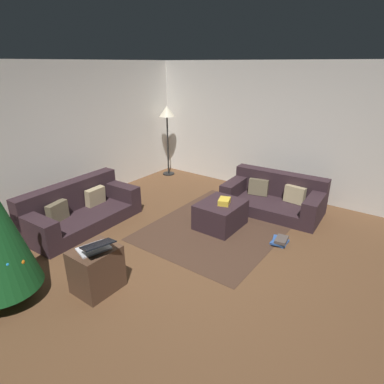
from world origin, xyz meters
name	(u,v)px	position (x,y,z in m)	size (l,w,h in m)	color
ground_plane	(196,262)	(0.00, 0.00, 0.00)	(6.40, 6.40, 0.00)	brown
rear_partition	(52,139)	(0.00, 3.14, 1.30)	(6.40, 0.12, 2.60)	silver
corner_partition	(290,131)	(3.14, 0.00, 1.30)	(0.12, 6.40, 2.60)	silver
couch_left	(79,210)	(-0.24, 2.25, 0.26)	(1.92, 0.94, 0.70)	#2D1E23
couch_right	(275,197)	(2.25, -0.16, 0.25)	(1.03, 1.77, 0.66)	#2D1E23
ottoman	(220,215)	(1.10, 0.29, 0.21)	(0.77, 0.64, 0.43)	#2D1E23
gift_box	(224,201)	(1.09, 0.23, 0.47)	(0.23, 0.17, 0.09)	gold
tv_remote	(225,199)	(1.23, 0.30, 0.44)	(0.05, 0.16, 0.02)	black
side_table	(96,269)	(-1.15, 0.64, 0.27)	(0.52, 0.44, 0.55)	#4C3323
laptop	(95,247)	(-1.16, 0.58, 0.61)	(0.44, 0.48, 0.18)	silver
book_stack	(280,241)	(1.15, -0.74, 0.05)	(0.33, 0.27, 0.11)	#2D5193
corner_lamp	(167,117)	(2.67, 2.75, 1.39)	(0.36, 0.36, 1.64)	black
area_rug	(220,226)	(1.10, 0.29, 0.00)	(2.60, 2.00, 0.01)	#402A1F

